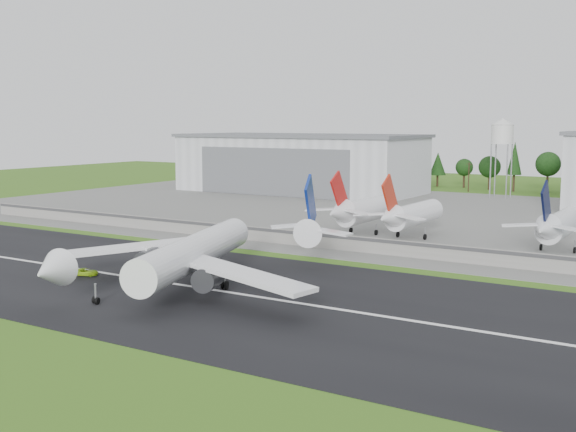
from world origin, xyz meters
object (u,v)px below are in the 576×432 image
Objects in this scene: parked_jet_red_b at (409,215)px; parked_jet_navy at (557,225)px; main_airliner at (193,260)px; parked_jet_red_a at (361,210)px; ground_vehicle at (85,272)px.

parked_jet_red_b is 33.87m from parked_jet_navy.
parked_jet_red_a is at bearing -107.28° from main_airliner.
parked_jet_navy is at bearing 0.03° from parked_jet_red_b.
main_airliner is 23.43m from ground_vehicle.
parked_jet_red_b is at bearing -179.97° from parked_jet_navy.
main_airliner reaches higher than parked_jet_red_a.
main_airliner is 1.84× the size of parked_jet_navy.
ground_vehicle is 78.11m from parked_jet_red_b.
parked_jet_red_a reaches higher than parked_jet_navy.
ground_vehicle is 73.48m from parked_jet_red_a.
main_airliner reaches higher than parked_jet_navy.
main_airliner is at bearing -99.56° from parked_jet_red_b.
main_airliner is 80.78m from parked_jet_navy.
ground_vehicle is 0.15× the size of parked_jet_red_a.
parked_jet_red_b is (11.28, 66.95, 1.15)m from main_airliner.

